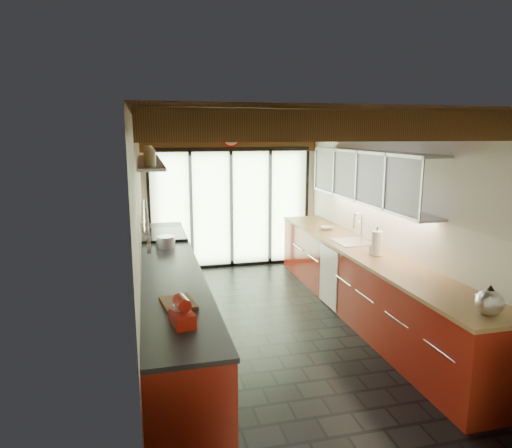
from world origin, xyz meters
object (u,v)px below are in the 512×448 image
at_px(stand_mixer, 182,313).
at_px(kettle, 489,301).
at_px(paper_towel, 377,244).
at_px(soap_bottle, 373,247).
at_px(bowl, 327,228).

xyz_separation_m(stand_mixer, kettle, (2.54, -0.40, 0.02)).
height_order(kettle, paper_towel, paper_towel).
height_order(soap_bottle, bowl, soap_bottle).
xyz_separation_m(stand_mixer, soap_bottle, (2.54, 1.62, -0.01)).
bearing_deg(bowl, stand_mixer, -129.09).
bearing_deg(bowl, paper_towel, -90.00).
bearing_deg(stand_mixer, bowl, 50.91).
bearing_deg(stand_mixer, kettle, -9.03).
bearing_deg(bowl, kettle, -90.00).
bearing_deg(kettle, paper_towel, 90.00).
relative_size(paper_towel, bowl, 1.72).
relative_size(kettle, soap_bottle, 1.68).
distance_m(paper_towel, bowl, 1.60).
bearing_deg(stand_mixer, paper_towel, 31.14).
relative_size(stand_mixer, bowl, 1.40).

